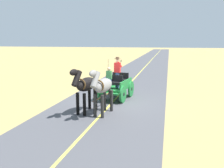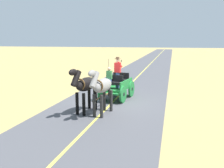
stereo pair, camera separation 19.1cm
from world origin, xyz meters
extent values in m
plane|color=tan|center=(0.00, 0.00, 0.00)|extent=(200.00, 200.00, 0.00)
cube|color=#4C4C51|center=(0.00, 0.00, 0.00)|extent=(5.82, 160.00, 0.01)
cube|color=#DBCC4C|center=(0.00, 0.00, 0.01)|extent=(0.12, 160.00, 0.00)
cube|color=#1E7233|center=(-0.04, -0.72, 0.66)|extent=(1.47, 2.34, 0.12)
cube|color=#1E7233|center=(-0.60, -0.65, 0.94)|extent=(0.33, 2.08, 0.44)
cube|color=#1E7233|center=(0.53, -0.80, 0.94)|extent=(0.33, 2.08, 0.44)
cube|color=#1E7233|center=(0.12, 0.48, 0.56)|extent=(1.10, 0.38, 0.08)
cube|color=#1E7233|center=(-0.19, -1.91, 0.48)|extent=(0.74, 0.29, 0.06)
cube|color=black|center=(0.04, -0.12, 1.04)|extent=(1.06, 0.49, 0.14)
cube|color=black|center=(0.02, -0.30, 1.26)|extent=(1.02, 0.21, 0.44)
cube|color=black|center=(-0.10, -1.22, 1.04)|extent=(1.06, 0.49, 0.14)
cube|color=black|center=(-0.12, -1.39, 1.26)|extent=(1.02, 0.21, 0.44)
cylinder|color=#1E7233|center=(-0.58, 0.12, 0.48)|extent=(0.22, 0.96, 0.96)
cylinder|color=black|center=(-0.58, 0.12, 0.48)|extent=(0.15, 0.22, 0.21)
cylinder|color=#1E7233|center=(0.71, -0.05, 0.48)|extent=(0.22, 0.96, 0.96)
cylinder|color=black|center=(0.71, -0.05, 0.48)|extent=(0.15, 0.22, 0.21)
cylinder|color=#1E7233|center=(-0.78, -1.40, 0.48)|extent=(0.22, 0.96, 0.96)
cylinder|color=black|center=(-0.78, -1.40, 0.48)|extent=(0.15, 0.22, 0.21)
cylinder|color=#1E7233|center=(0.51, -1.57, 0.48)|extent=(0.22, 0.96, 0.96)
cylinder|color=black|center=(0.51, -1.57, 0.48)|extent=(0.15, 0.22, 0.21)
cylinder|color=brown|center=(0.25, 1.46, 0.61)|extent=(0.33, 1.99, 0.07)
cylinder|color=black|center=(0.34, -0.16, 1.74)|extent=(0.02, 0.02, 1.30)
cylinder|color=#384C7F|center=(-0.14, -0.38, 1.17)|extent=(0.22, 0.22, 0.90)
cube|color=red|center=(-0.14, -0.38, 1.90)|extent=(0.37, 0.26, 0.56)
sphere|color=beige|center=(-0.14, -0.38, 2.30)|extent=(0.22, 0.22, 0.22)
cylinder|color=#473323|center=(-0.14, -0.38, 2.40)|extent=(0.36, 0.36, 0.01)
cylinder|color=#473323|center=(-0.14, -0.38, 2.45)|extent=(0.20, 0.20, 0.10)
cylinder|color=red|center=(-0.32, -0.32, 2.08)|extent=(0.27, 0.11, 0.32)
cube|color=black|center=(-0.37, -0.29, 2.28)|extent=(0.03, 0.07, 0.14)
cube|color=#384C7F|center=(0.30, -0.04, 1.18)|extent=(0.32, 0.35, 0.14)
cube|color=#387F47|center=(0.29, -0.16, 1.49)|extent=(0.32, 0.24, 0.48)
sphere|color=tan|center=(0.29, -0.16, 1.84)|extent=(0.20, 0.20, 0.20)
ellipsoid|color=gray|center=(-0.08, 2.31, 1.37)|extent=(0.78, 1.62, 0.64)
cylinder|color=#272726|center=(-0.18, 2.87, 0.53)|extent=(0.15, 0.15, 1.05)
cylinder|color=#272726|center=(0.18, 2.82, 0.53)|extent=(0.15, 0.15, 1.05)
cylinder|color=#272726|center=(-0.33, 1.79, 0.53)|extent=(0.15, 0.15, 1.05)
cylinder|color=#272726|center=(0.03, 1.74, 0.53)|extent=(0.15, 0.15, 1.05)
cylinder|color=gray|center=(0.04, 3.14, 1.77)|extent=(0.35, 0.68, 0.73)
ellipsoid|color=gray|center=(0.07, 3.36, 2.07)|extent=(0.29, 0.57, 0.28)
cube|color=#272726|center=(0.04, 3.12, 1.81)|extent=(0.13, 0.51, 0.56)
cylinder|color=#272726|center=(-0.18, 1.57, 1.07)|extent=(0.11, 0.11, 0.70)
torus|color=brown|center=(0.00, 2.85, 1.45)|extent=(0.55, 0.15, 0.55)
ellipsoid|color=black|center=(0.78, 2.19, 1.37)|extent=(0.84, 1.64, 0.64)
cylinder|color=black|center=(0.70, 2.76, 0.53)|extent=(0.15, 0.15, 1.05)
cylinder|color=black|center=(1.06, 2.70, 0.53)|extent=(0.15, 0.15, 1.05)
cylinder|color=black|center=(0.50, 1.69, 0.53)|extent=(0.15, 0.15, 1.05)
cylinder|color=black|center=(0.86, 1.62, 0.53)|extent=(0.15, 0.15, 1.05)
cylinder|color=black|center=(0.94, 3.02, 1.77)|extent=(0.38, 0.69, 0.73)
ellipsoid|color=black|center=(0.98, 3.24, 2.07)|extent=(0.32, 0.57, 0.28)
cube|color=black|center=(0.93, 3.00, 1.81)|extent=(0.15, 0.50, 0.56)
cylinder|color=black|center=(0.64, 1.47, 1.07)|extent=(0.11, 0.11, 0.70)
torus|color=brown|center=(0.88, 2.73, 1.45)|extent=(0.55, 0.17, 0.55)
camera|label=1|loc=(-2.96, 12.41, 3.43)|focal=37.18mm
camera|label=2|loc=(-3.14, 12.37, 3.43)|focal=37.18mm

